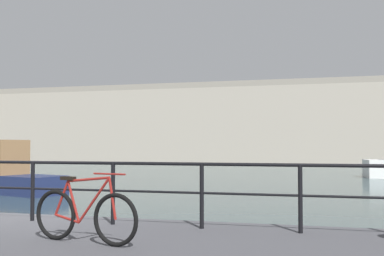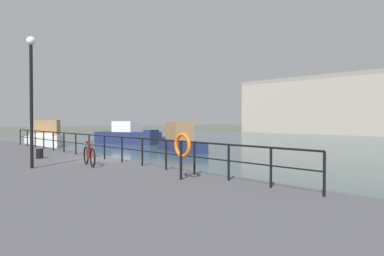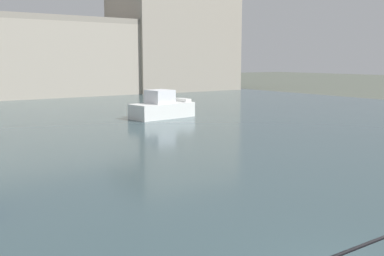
# 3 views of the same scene
# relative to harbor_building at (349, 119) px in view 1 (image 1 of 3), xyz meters

# --- Properties ---
(ground_plane) EXTENTS (240.00, 240.00, 0.00)m
(ground_plane) POSITION_rel_harbor_building_xyz_m (-8.33, -53.63, -5.33)
(ground_plane) COLOR #4C5147
(water_basin) EXTENTS (80.00, 60.00, 0.01)m
(water_basin) POSITION_rel_harbor_building_xyz_m (-8.33, -23.43, -5.33)
(water_basin) COLOR #33474C
(water_basin) RESTS_ON ground_plane
(harbor_building) EXTENTS (76.29, 11.64, 14.56)m
(harbor_building) POSITION_rel_harbor_building_xyz_m (0.00, 0.00, 0.00)
(harbor_building) COLOR #A89E8E
(harbor_building) RESTS_ON ground_plane
(moored_green_narrowboat) EXTENTS (6.43, 3.52, 2.35)m
(moored_green_narrowboat) POSITION_rel_harbor_building_xyz_m (-16.83, -43.24, -4.46)
(moored_green_narrowboat) COLOR navy
(moored_green_narrowboat) RESTS_ON water_basin
(parked_bicycle) EXTENTS (1.75, 0.41, 0.98)m
(parked_bicycle) POSITION_rel_harbor_building_xyz_m (-6.01, -55.97, -4.18)
(parked_bicycle) COLOR black
(parked_bicycle) RESTS_ON quay_promenade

